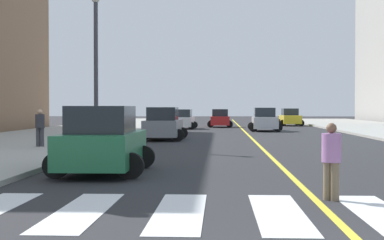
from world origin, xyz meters
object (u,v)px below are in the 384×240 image
car_red_second (220,119)px  car_white_sixth (183,120)px  car_green_third (103,142)px  pedestrian_walking_west (40,126)px  car_yellow_fourth (290,118)px  pedestrian_crossing (331,158)px  street_lamp (96,55)px  car_gray_nearest (163,125)px  car_silver_fifth (265,120)px

car_red_second → car_white_sixth: car_red_second is taller
car_green_third → car_white_sixth: 33.19m
car_white_sixth → pedestrian_walking_west: (-4.82, -24.47, 0.27)m
car_yellow_fourth → pedestrian_walking_west: size_ratio=2.40×
car_white_sixth → pedestrian_crossing: car_white_sixth is taller
pedestrian_crossing → street_lamp: (-8.14, 14.91, 3.50)m
car_green_third → car_white_sixth: car_green_third is taller
car_green_third → car_white_sixth: bearing=89.3°
car_yellow_fourth → car_white_sixth: car_yellow_fourth is taller
pedestrian_crossing → street_lamp: size_ratio=0.22×
car_gray_nearest → car_red_second: size_ratio=1.12×
car_yellow_fourth → car_red_second: bearing=30.8°
car_gray_nearest → street_lamp: size_ratio=0.60×
car_green_third → pedestrian_walking_west: (-4.65, 8.72, 0.16)m
pedestrian_crossing → street_lamp: 17.35m
street_lamp → car_red_second: bearing=77.6°
car_green_third → pedestrian_crossing: 7.20m
car_yellow_fourth → street_lamp: (-13.08, -31.47, 3.55)m
car_green_third → car_silver_fifth: car_green_third is taller
car_red_second → pedestrian_crossing: car_red_second is taller
car_red_second → street_lamp: 27.85m
pedestrian_crossing → car_gray_nearest: bearing=144.7°
car_gray_nearest → car_white_sixth: (0.06, 16.77, -0.09)m
car_red_second → car_white_sixth: (-3.25, -4.23, -0.00)m
car_silver_fifth → street_lamp: (-9.45, -18.50, 3.51)m
car_yellow_fourth → pedestrian_walking_west: pedestrian_walking_west is taller
pedestrian_walking_west → street_lamp: bearing=34.3°
car_red_second → pedestrian_walking_west: bearing=-105.9°
car_green_third → pedestrian_walking_west: size_ratio=2.62×
car_red_second → street_lamp: street_lamp is taller
pedestrian_crossing → car_red_second: bearing=132.9°
pedestrian_walking_west → street_lamp: size_ratio=0.23×
car_silver_fifth → pedestrian_crossing: 33.44m
car_silver_fifth → street_lamp: street_lamp is taller
car_green_third → car_yellow_fourth: bearing=75.4°
pedestrian_walking_west → car_gray_nearest: bearing=53.9°
car_green_third → pedestrian_crossing: size_ratio=2.74×
car_green_third → car_silver_fifth: 29.77m
car_silver_fifth → car_white_sixth: (-6.78, 4.24, -0.07)m
street_lamp → car_yellow_fourth: bearing=67.4°
pedestrian_walking_west → pedestrian_crossing: bearing=-56.3°
car_red_second → car_yellow_fourth: bearing=32.0°
car_white_sixth → pedestrian_walking_west: pedestrian_walking_west is taller
car_yellow_fourth → car_silver_fifth: (-3.63, -12.96, 0.04)m
car_gray_nearest → car_silver_fifth: bearing=62.5°
car_silver_fifth → car_yellow_fourth: bearing=-104.8°
car_gray_nearest → street_lamp: 7.39m
pedestrian_crossing → pedestrian_walking_west: bearing=167.8°
car_yellow_fourth → pedestrian_crossing: car_yellow_fourth is taller
car_white_sixth → street_lamp: size_ratio=0.55×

